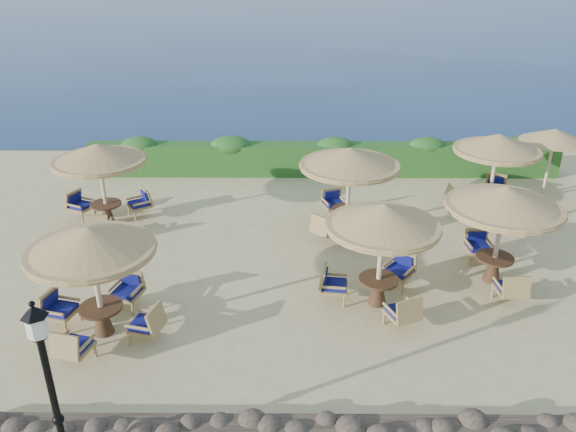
# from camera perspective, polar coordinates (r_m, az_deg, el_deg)

# --- Properties ---
(ground) EXTENTS (120.00, 120.00, 0.00)m
(ground) POSITION_cam_1_polar(r_m,az_deg,el_deg) (15.47, 4.72, -5.17)
(ground) COLOR #CCB881
(ground) RESTS_ON ground
(sea) EXTENTS (160.00, 160.00, 0.00)m
(sea) POSITION_cam_1_polar(r_m,az_deg,el_deg) (83.71, 1.24, 19.66)
(sea) COLOR #0B1A48
(sea) RESTS_ON ground
(hedge) EXTENTS (18.00, 0.90, 1.20)m
(hedge) POSITION_cam_1_polar(r_m,az_deg,el_deg) (21.78, 3.47, 5.77)
(hedge) COLOR #1B4917
(hedge) RESTS_ON ground
(lamp_post) EXTENTS (0.44, 0.44, 3.31)m
(lamp_post) POSITION_cam_1_polar(r_m,az_deg,el_deg) (9.71, -22.65, -17.05)
(lamp_post) COLOR black
(lamp_post) RESTS_ON ground
(extra_parasol) EXTENTS (2.30, 2.30, 2.41)m
(extra_parasol) POSITION_cam_1_polar(r_m,az_deg,el_deg) (21.34, 25.47, 7.40)
(extra_parasol) COLOR beige
(extra_parasol) RESTS_ON ground
(cafe_set_0) EXTENTS (2.89, 2.89, 2.65)m
(cafe_set_0) POSITION_cam_1_polar(r_m,az_deg,el_deg) (12.66, -19.19, -4.52)
(cafe_set_0) COLOR beige
(cafe_set_0) RESTS_ON ground
(cafe_set_1) EXTENTS (2.77, 2.77, 2.65)m
(cafe_set_1) POSITION_cam_1_polar(r_m,az_deg,el_deg) (13.15, 9.55, -1.90)
(cafe_set_1) COLOR beige
(cafe_set_1) RESTS_ON ground
(cafe_set_2) EXTENTS (2.92, 2.92, 2.65)m
(cafe_set_2) POSITION_cam_1_polar(r_m,az_deg,el_deg) (14.86, 21.03, 0.59)
(cafe_set_2) COLOR beige
(cafe_set_2) RESTS_ON ground
(cafe_set_3) EXTENTS (2.83, 2.84, 2.65)m
(cafe_set_3) POSITION_cam_1_polar(r_m,az_deg,el_deg) (18.01, -18.54, 4.76)
(cafe_set_3) COLOR beige
(cafe_set_3) RESTS_ON ground
(cafe_set_4) EXTENTS (3.02, 3.02, 2.65)m
(cafe_set_4) POSITION_cam_1_polar(r_m,az_deg,el_deg) (16.78, 6.25, 4.64)
(cafe_set_4) COLOR beige
(cafe_set_4) RESTS_ON ground
(cafe_set_5) EXTENTS (2.79, 2.78, 2.65)m
(cafe_set_5) POSITION_cam_1_polar(r_m,az_deg,el_deg) (19.21, 20.37, 5.66)
(cafe_set_5) COLOR beige
(cafe_set_5) RESTS_ON ground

